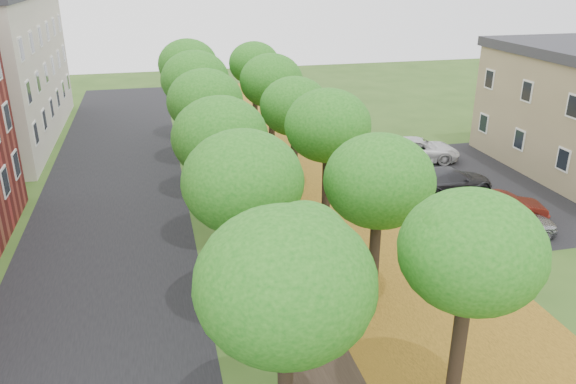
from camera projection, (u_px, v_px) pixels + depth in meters
street_asphalt at (109, 230)px, 27.35m from camera, size 8.00×70.00×0.01m
footpath at (260, 215)px, 28.99m from camera, size 3.20×70.00×0.01m
leaf_verge at (351, 206)px, 30.08m from camera, size 7.50×70.00×0.01m
parking_lot at (483, 186)px, 32.85m from camera, size 9.00×16.00×0.01m
tree_row_west at (212, 122)px, 26.61m from camera, size 3.95×33.95×6.79m
tree_row_east at (309, 116)px, 27.66m from camera, size 3.95×33.95×6.79m
bench at (329, 312)px, 20.11m from camera, size 1.09×1.81×0.83m
car_silver at (512, 223)px, 26.42m from camera, size 4.29×1.97×1.42m
car_red at (504, 207)px, 28.28m from camera, size 4.36×2.35×1.36m
car_grey at (450, 181)px, 31.57m from camera, size 5.18×2.37×1.47m
car_white at (418, 149)px, 36.95m from camera, size 5.84×3.89×1.49m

